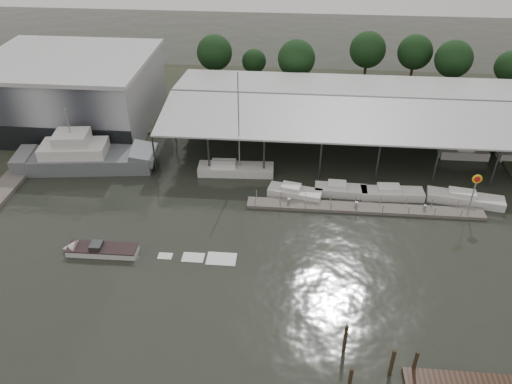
# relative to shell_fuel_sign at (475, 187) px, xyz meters

# --- Properties ---
(ground) EXTENTS (200.00, 200.00, 0.00)m
(ground) POSITION_rel_shell_fuel_sign_xyz_m (-27.00, -9.99, -3.93)
(ground) COLOR black
(ground) RESTS_ON ground
(land_strip_far) EXTENTS (140.00, 30.00, 0.30)m
(land_strip_far) POSITION_rel_shell_fuel_sign_xyz_m (-27.00, 32.01, -3.83)
(land_strip_far) COLOR #363A2B
(land_strip_far) RESTS_ON ground
(land_strip_west) EXTENTS (20.00, 40.00, 0.30)m
(land_strip_west) POSITION_rel_shell_fuel_sign_xyz_m (-67.00, 20.01, -3.83)
(land_strip_west) COLOR #363A2B
(land_strip_west) RESTS_ON ground
(storage_warehouse) EXTENTS (24.50, 20.50, 10.50)m
(storage_warehouse) POSITION_rel_shell_fuel_sign_xyz_m (-55.00, 19.95, 1.36)
(storage_warehouse) COLOR #9CA0A6
(storage_warehouse) RESTS_ON ground
(covered_boat_shed) EXTENTS (58.24, 24.00, 6.96)m
(covered_boat_shed) POSITION_rel_shell_fuel_sign_xyz_m (-10.00, 18.01, 2.20)
(covered_boat_shed) COLOR silver
(covered_boat_shed) RESTS_ON ground
(trawler_dock) EXTENTS (3.00, 18.00, 0.50)m
(trawler_dock) POSITION_rel_shell_fuel_sign_xyz_m (-57.00, 4.01, -3.68)
(trawler_dock) COLOR #635E57
(trawler_dock) RESTS_ON ground
(floating_dock) EXTENTS (28.00, 2.00, 1.40)m
(floating_dock) POSITION_rel_shell_fuel_sign_xyz_m (-12.00, 0.01, -3.72)
(floating_dock) COLOR #635E57
(floating_dock) RESTS_ON ground
(shell_fuel_sign) EXTENTS (1.10, 0.18, 5.55)m
(shell_fuel_sign) POSITION_rel_shell_fuel_sign_xyz_m (0.00, 0.00, 0.00)
(shell_fuel_sign) COLOR gray
(shell_fuel_sign) RESTS_ON ground
(grey_trawler) EXTENTS (19.25, 7.45, 8.84)m
(grey_trawler) POSITION_rel_shell_fuel_sign_xyz_m (-48.66, 6.78, -2.35)
(grey_trawler) COLOR slate
(grey_trawler) RESTS_ON ground
(white_sailboat) EXTENTS (10.06, 3.04, 14.29)m
(white_sailboat) POSITION_rel_shell_fuel_sign_xyz_m (-28.42, 6.84, -3.27)
(white_sailboat) COLOR silver
(white_sailboat) RESTS_ON ground
(speedboat_underway) EXTENTS (19.06, 2.50, 2.00)m
(speedboat_underway) POSITION_rel_shell_fuel_sign_xyz_m (-41.08, -10.39, -3.53)
(speedboat_underway) COLOR silver
(speedboat_underway) RESTS_ON ground
(moored_cruiser_0) EXTENTS (6.89, 3.49, 1.70)m
(moored_cruiser_0) POSITION_rel_shell_fuel_sign_xyz_m (-20.39, 2.08, -3.31)
(moored_cruiser_0) COLOR silver
(moored_cruiser_0) RESTS_ON ground
(moored_cruiser_1) EXTENTS (6.48, 2.45, 1.70)m
(moored_cruiser_1) POSITION_rel_shell_fuel_sign_xyz_m (-14.72, 3.11, -3.31)
(moored_cruiser_1) COLOR silver
(moored_cruiser_1) RESTS_ON ground
(moored_cruiser_2) EXTENTS (7.70, 2.49, 1.70)m
(moored_cruiser_2) POSITION_rel_shell_fuel_sign_xyz_m (-8.44, 2.95, -3.31)
(moored_cruiser_2) COLOR silver
(moored_cruiser_2) RESTS_ON ground
(moored_cruiser_3) EXTENTS (9.19, 3.70, 1.70)m
(moored_cruiser_3) POSITION_rel_shell_fuel_sign_xyz_m (0.27, 2.58, -3.31)
(moored_cruiser_3) COLOR silver
(moored_cruiser_3) RESTS_ON ground
(mooring_pilings) EXTENTS (5.87, 9.82, 3.69)m
(mooring_pilings) POSITION_rel_shell_fuel_sign_xyz_m (-13.09, -24.68, -2.88)
(mooring_pilings) COLOR #352B1A
(mooring_pilings) RESTS_ON ground
(horizon_tree_line) EXTENTS (71.85, 12.26, 9.65)m
(horizon_tree_line) POSITION_rel_shell_fuel_sign_xyz_m (-2.59, 37.72, 2.12)
(horizon_tree_line) COLOR #301F15
(horizon_tree_line) RESTS_ON ground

